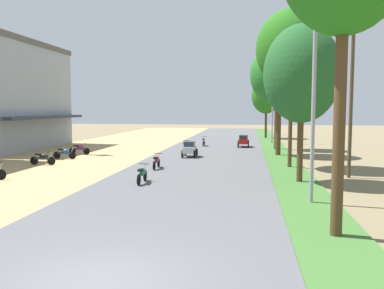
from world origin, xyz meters
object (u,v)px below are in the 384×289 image
streetlamp_mid (273,104)px  motorbike_ahead_fourth (185,146)px  median_tree_fourth (279,75)px  motorbike_ahead_third (157,161)px  median_tree_sixth (266,95)px  car_hatchback_silver (190,148)px  median_tree_third (292,49)px  parked_motorbike_fifth (80,149)px  motorbike_ahead_fifth (204,141)px  parked_motorbike_third (43,158)px  utility_pole_near (352,88)px  streetlamp_near (314,83)px  streetlamp_far (267,104)px  motorbike_ahead_second (142,173)px  parked_motorbike_fourth (65,153)px  car_sedan_red (243,140)px  median_tree_second (302,74)px  median_tree_fifth (277,70)px

streetlamp_mid → motorbike_ahead_fourth: size_ratio=4.17×
median_tree_fourth → motorbike_ahead_third: median_tree_fourth is taller
median_tree_sixth → car_hatchback_silver: median_tree_sixth is taller
median_tree_third → streetlamp_mid: size_ratio=1.35×
parked_motorbike_fifth → motorbike_ahead_fifth: size_ratio=1.00×
parked_motorbike_third → streetlamp_mid: size_ratio=0.24×
parked_motorbike_fifth → streetlamp_mid: streetlamp_mid is taller
motorbike_ahead_fifth → utility_pole_near: bearing=-59.6°
median_tree_third → streetlamp_near: bearing=-90.7°
streetlamp_far → motorbike_ahead_third: bearing=-103.1°
motorbike_ahead_fourth → median_tree_third: bearing=-46.0°
streetlamp_mid → motorbike_ahead_second: bearing=-107.0°
utility_pole_near → parked_motorbike_fourth: bearing=164.8°
utility_pole_near → median_tree_third: bearing=130.5°
median_tree_third → parked_motorbike_fifth: bearing=163.6°
parked_motorbike_fifth → streetlamp_far: size_ratio=0.23×
streetlamp_mid → car_sedan_red: bearing=-119.1°
utility_pole_near → parked_motorbike_fifth: bearing=156.9°
motorbike_ahead_second → median_tree_second: bearing=11.9°
median_tree_fourth → median_tree_third: bearing=-87.8°
parked_motorbike_fifth → car_sedan_red: bearing=32.0°
car_sedan_red → median_tree_second: bearing=-80.3°
parked_motorbike_fourth → median_tree_fifth: 20.47m
median_tree_second → motorbike_ahead_fourth: bearing=120.6°
parked_motorbike_fifth → median_tree_second: median_tree_second is taller
car_hatchback_silver → car_sedan_red: size_ratio=0.89×
parked_motorbike_fourth → median_tree_fifth: size_ratio=0.18×
median_tree_second → streetlamp_far: size_ratio=1.06×
streetlamp_near → motorbike_ahead_second: size_ratio=4.69×
utility_pole_near → motorbike_ahead_fourth: (-11.21, 12.01, -4.44)m
median_tree_second → motorbike_ahead_fifth: 21.13m
car_hatchback_silver → parked_motorbike_third: bearing=-147.9°
parked_motorbike_fifth → car_sedan_red: 15.80m
parked_motorbike_third → median_tree_fourth: median_tree_fourth is taller
median_tree_fourth → car_sedan_red: (-2.92, 6.31, -5.83)m
parked_motorbike_fifth → median_tree_sixth: bearing=53.5°
streetlamp_far → utility_pole_near: (3.04, -36.99, 0.53)m
streetlamp_mid → utility_pole_near: bearing=-82.2°
parked_motorbike_fifth → median_tree_fourth: size_ratio=0.20×
motorbike_ahead_third → median_tree_second: bearing=-21.4°
median_tree_third → car_hatchback_silver: 10.91m
median_tree_second → streetlamp_mid: median_tree_second is taller
median_tree_third → motorbike_ahead_fifth: 17.13m
parked_motorbike_fifth → streetlamp_far: 33.30m
parked_motorbike_fourth → motorbike_ahead_fourth: motorbike_ahead_fourth is taller
median_tree_second → utility_pole_near: (2.93, 1.96, -0.62)m
motorbike_ahead_second → motorbike_ahead_third: size_ratio=1.00×
car_hatchback_silver → motorbike_ahead_fourth: bearing=103.7°
streetlamp_far → motorbike_ahead_fourth: 26.57m
parked_motorbike_fifth → car_hatchback_silver: bearing=-3.5°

